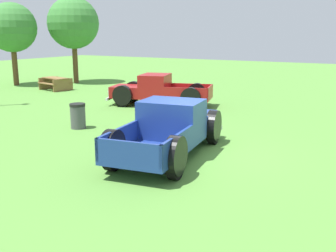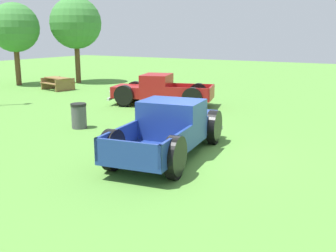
% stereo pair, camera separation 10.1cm
% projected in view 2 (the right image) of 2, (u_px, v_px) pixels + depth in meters
% --- Properties ---
extents(ground_plane, '(80.00, 80.00, 0.00)m').
position_uv_depth(ground_plane, '(194.00, 153.00, 12.14)').
color(ground_plane, '#548C38').
extents(pickup_truck_foreground, '(5.46, 2.69, 1.60)m').
position_uv_depth(pickup_truck_foreground, '(173.00, 128.00, 12.05)').
color(pickup_truck_foreground, navy).
rests_on(pickup_truck_foreground, ground_plane).
extents(pickup_truck_behind_left, '(3.15, 5.33, 1.54)m').
position_uv_depth(pickup_truck_behind_left, '(155.00, 91.00, 20.02)').
color(pickup_truck_behind_left, maroon).
rests_on(pickup_truck_behind_left, ground_plane).
extents(picnic_table, '(1.81, 2.06, 0.78)m').
position_uv_depth(picnic_table, '(58.00, 82.00, 25.51)').
color(picnic_table, olive).
rests_on(picnic_table, ground_plane).
extents(trash_can, '(0.59, 0.59, 0.95)m').
position_uv_depth(trash_can, '(79.00, 116.00, 15.22)').
color(trash_can, '#4C4C51').
rests_on(trash_can, ground_plane).
extents(oak_tree_east, '(3.60, 3.60, 6.00)m').
position_uv_depth(oak_tree_east, '(76.00, 23.00, 28.35)').
color(oak_tree_east, brown).
rests_on(oak_tree_east, ground_plane).
extents(oak_tree_center, '(3.29, 3.29, 5.53)m').
position_uv_depth(oak_tree_center, '(14.00, 28.00, 27.12)').
color(oak_tree_center, brown).
rests_on(oak_tree_center, ground_plane).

